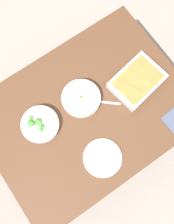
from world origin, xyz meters
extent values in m
plane|color=#9E9389|center=(0.00, 0.00, 0.00)|extent=(6.00, 6.00, 0.00)
cube|color=brown|center=(0.00, 0.00, 0.72)|extent=(1.20, 0.90, 0.04)
cylinder|color=brown|center=(-0.54, -0.39, 0.35)|extent=(0.06, 0.06, 0.70)
cylinder|color=brown|center=(0.54, 0.39, 0.35)|extent=(0.06, 0.06, 0.70)
cylinder|color=white|center=(0.01, 0.08, 0.77)|extent=(0.22, 0.22, 0.05)
torus|color=white|center=(0.01, 0.08, 0.79)|extent=(0.23, 0.23, 0.01)
cylinder|color=olive|center=(0.01, 0.08, 0.77)|extent=(0.18, 0.18, 0.03)
sphere|color=#C66633|center=(0.01, 0.08, 0.79)|extent=(0.02, 0.02, 0.02)
sphere|color=silver|center=(0.01, 0.10, 0.79)|extent=(0.01, 0.01, 0.01)
sphere|color=#C66633|center=(0.02, 0.08, 0.79)|extent=(0.01, 0.01, 0.01)
sphere|color=olive|center=(-0.01, 0.09, 0.79)|extent=(0.02, 0.02, 0.02)
cylinder|color=white|center=(-0.26, 0.09, 0.77)|extent=(0.21, 0.21, 0.05)
torus|color=white|center=(-0.26, 0.09, 0.79)|extent=(0.22, 0.22, 0.01)
cylinder|color=#8CB272|center=(-0.26, 0.09, 0.77)|extent=(0.17, 0.17, 0.02)
sphere|color=#478C38|center=(-0.26, 0.11, 0.79)|extent=(0.03, 0.03, 0.03)
sphere|color=#569E42|center=(-0.27, 0.09, 0.79)|extent=(0.04, 0.04, 0.04)
sphere|color=#478C38|center=(-0.28, 0.11, 0.78)|extent=(0.02, 0.02, 0.02)
sphere|color=#478C38|center=(-0.30, 0.12, 0.79)|extent=(0.04, 0.04, 0.04)
sphere|color=#3D7A33|center=(-0.26, 0.10, 0.79)|extent=(0.03, 0.03, 0.03)
sphere|color=#478C38|center=(-0.28, 0.05, 0.79)|extent=(0.03, 0.03, 0.03)
sphere|color=#478C38|center=(-0.29, 0.11, 0.78)|extent=(0.02, 0.02, 0.02)
sphere|color=#3D7A33|center=(-0.30, 0.11, 0.79)|extent=(0.04, 0.04, 0.04)
sphere|color=#478C38|center=(-0.26, 0.10, 0.79)|extent=(0.04, 0.04, 0.04)
sphere|color=#478C38|center=(-0.29, 0.14, 0.79)|extent=(0.03, 0.03, 0.03)
sphere|color=#569E42|center=(-0.26, 0.06, 0.79)|extent=(0.03, 0.03, 0.03)
sphere|color=#3D7A33|center=(-0.26, 0.06, 0.79)|extent=(0.03, 0.03, 0.03)
sphere|color=#478C38|center=(-0.32, 0.12, 0.78)|extent=(0.02, 0.02, 0.02)
cube|color=silver|center=(0.35, -0.02, 0.77)|extent=(0.33, 0.27, 0.06)
cube|color=#DBAD56|center=(0.35, -0.02, 0.78)|extent=(0.29, 0.23, 0.04)
cylinder|color=white|center=(-0.08, -0.27, 0.75)|extent=(0.22, 0.22, 0.01)
cube|color=silver|center=(0.14, -0.03, 0.74)|extent=(0.11, 0.10, 0.01)
ellipsoid|color=silver|center=(0.07, 0.03, 0.75)|extent=(0.05, 0.05, 0.01)
camera|label=1|loc=(-0.20, -0.28, 2.25)|focal=42.08mm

